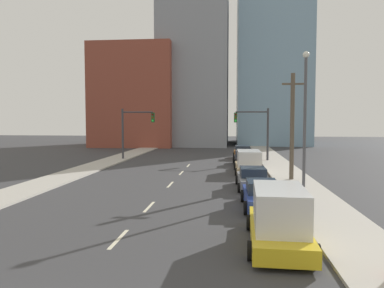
# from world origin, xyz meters

# --- Properties ---
(sidewalk_left) EXTENTS (3.06, 89.17, 0.13)m
(sidewalk_left) POSITION_xyz_m (-9.02, 44.59, 0.06)
(sidewalk_left) COLOR #ADA89E
(sidewalk_left) RESTS_ON ground
(sidewalk_right) EXTENTS (3.06, 89.17, 0.13)m
(sidewalk_right) POSITION_xyz_m (9.02, 44.59, 0.06)
(sidewalk_right) COLOR #ADA89E
(sidewalk_right) RESTS_ON ground
(lane_stripe_at_8m) EXTENTS (0.16, 2.40, 0.01)m
(lane_stripe_at_8m) POSITION_xyz_m (0.00, 7.71, 0.00)
(lane_stripe_at_8m) COLOR beige
(lane_stripe_at_8m) RESTS_ON ground
(lane_stripe_at_13m) EXTENTS (0.16, 2.40, 0.01)m
(lane_stripe_at_13m) POSITION_xyz_m (0.00, 13.11, 0.00)
(lane_stripe_at_13m) COLOR beige
(lane_stripe_at_13m) RESTS_ON ground
(lane_stripe_at_20m) EXTENTS (0.16, 2.40, 0.01)m
(lane_stripe_at_20m) POSITION_xyz_m (0.00, 20.02, 0.00)
(lane_stripe_at_20m) COLOR beige
(lane_stripe_at_20m) RESTS_ON ground
(lane_stripe_at_26m) EXTENTS (0.16, 2.40, 0.01)m
(lane_stripe_at_26m) POSITION_xyz_m (0.00, 25.90, 0.00)
(lane_stripe_at_26m) COLOR beige
(lane_stripe_at_26m) RESTS_ON ground
(lane_stripe_at_31m) EXTENTS (0.16, 2.40, 0.01)m
(lane_stripe_at_31m) POSITION_xyz_m (0.00, 31.24, 0.00)
(lane_stripe_at_31m) COLOR beige
(lane_stripe_at_31m) RESTS_ON ground
(building_brick_left) EXTENTS (14.00, 16.00, 17.47)m
(building_brick_left) POSITION_xyz_m (-12.51, 61.15, 8.73)
(building_brick_left) COLOR brown
(building_brick_left) RESTS_ON ground
(building_office_center) EXTENTS (12.00, 20.00, 28.57)m
(building_office_center) POSITION_xyz_m (-2.43, 65.15, 14.29)
(building_office_center) COLOR gray
(building_office_center) RESTS_ON ground
(building_glass_right) EXTENTS (13.00, 20.00, 30.42)m
(building_glass_right) POSITION_xyz_m (11.85, 69.15, 15.21)
(building_glass_right) COLOR #7A9EB7
(building_glass_right) RESTS_ON ground
(traffic_signal_left) EXTENTS (3.87, 0.35, 5.90)m
(traffic_signal_left) POSITION_xyz_m (-7.11, 36.05, 3.80)
(traffic_signal_left) COLOR #38383D
(traffic_signal_left) RESTS_ON ground
(traffic_signal_right) EXTENTS (3.87, 0.35, 5.90)m
(traffic_signal_right) POSITION_xyz_m (7.24, 36.05, 3.80)
(traffic_signal_right) COLOR #38383D
(traffic_signal_right) RESTS_ON ground
(utility_pole_right_mid) EXTENTS (1.60, 0.32, 8.09)m
(utility_pole_right_mid) POSITION_xyz_m (8.86, 22.64, 4.16)
(utility_pole_right_mid) COLOR brown
(utility_pole_right_mid) RESTS_ON ground
(street_lamp) EXTENTS (0.44, 0.44, 9.10)m
(street_lamp) POSITION_xyz_m (9.16, 19.35, 5.23)
(street_lamp) COLOR #4C4C51
(street_lamp) RESTS_ON ground
(box_truck_yellow) EXTENTS (2.44, 5.56, 2.18)m
(box_truck_yellow) POSITION_xyz_m (6.07, 7.57, 1.02)
(box_truck_yellow) COLOR gold
(box_truck_yellow) RESTS_ON ground
(sedan_blue) EXTENTS (2.13, 4.78, 1.45)m
(sedan_blue) POSITION_xyz_m (5.93, 13.45, 0.67)
(sedan_blue) COLOR navy
(sedan_blue) RESTS_ON ground
(sedan_gray) EXTENTS (2.28, 4.84, 1.42)m
(sedan_gray) POSITION_xyz_m (5.77, 19.13, 0.65)
(sedan_gray) COLOR slate
(sedan_gray) RESTS_ON ground
(box_truck_tan) EXTENTS (2.54, 6.01, 1.97)m
(box_truck_tan) POSITION_xyz_m (5.83, 26.50, 0.93)
(box_truck_tan) COLOR tan
(box_truck_tan) RESTS_ON ground
(sedan_black) EXTENTS (2.18, 4.44, 1.45)m
(sedan_black) POSITION_xyz_m (5.57, 32.52, 0.67)
(sedan_black) COLOR black
(sedan_black) RESTS_ON ground
(sedan_orange) EXTENTS (2.21, 4.43, 1.54)m
(sedan_orange) POSITION_xyz_m (5.63, 38.62, 0.70)
(sedan_orange) COLOR orange
(sedan_orange) RESTS_ON ground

